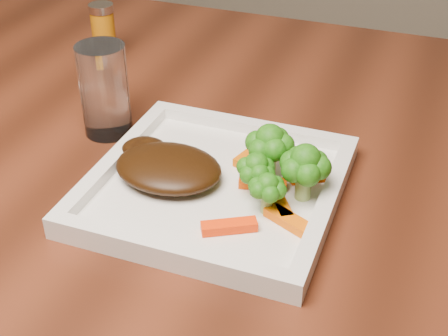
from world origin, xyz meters
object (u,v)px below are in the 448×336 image
(dining_table, at_px, (50,286))
(plate, at_px, (216,189))
(drinking_glass, at_px, (105,90))
(spice_shaker, at_px, (104,33))
(steak, at_px, (168,168))

(dining_table, bearing_deg, plate, -17.02)
(plate, distance_m, drinking_glass, 0.20)
(spice_shaker, height_order, drinking_glass, drinking_glass)
(drinking_glass, bearing_deg, steak, -34.39)
(plate, bearing_deg, dining_table, 162.98)
(plate, relative_size, steak, 2.17)
(steak, bearing_deg, plate, 8.11)
(steak, relative_size, spice_shaker, 1.35)
(spice_shaker, bearing_deg, dining_table, -111.59)
(spice_shaker, bearing_deg, steak, -49.61)
(steak, distance_m, drinking_glass, 0.16)
(steak, height_order, spice_shaker, spice_shaker)
(dining_table, relative_size, steak, 12.86)
(dining_table, xyz_separation_m, plate, (0.36, -0.11, 0.38))
(dining_table, bearing_deg, spice_shaker, 68.41)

